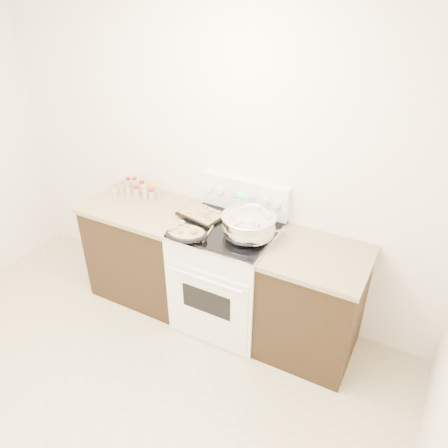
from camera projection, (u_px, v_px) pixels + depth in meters
The scene contains 11 objects.
ground_plane at pixel (82, 433), 2.93m from camera, with size 4.00×3.50×0.02m, color #BFAE8A.
room_shell at pixel (20, 212), 2.04m from camera, with size 4.10×3.60×2.75m.
counter_left at pixel (146, 249), 3.95m from camera, with size 0.93×0.67×0.92m.
counter_right at pixel (312, 304), 3.33m from camera, with size 0.73×0.67×0.92m.
kitchen_range at pixel (227, 274), 3.60m from camera, with size 0.78×0.73×1.22m.
mixing_bowl at pixel (249, 226), 3.20m from camera, with size 0.47×0.47×0.24m.
roasting_pan at pixel (186, 233), 3.20m from camera, with size 0.37×0.30×0.12m.
baking_sheet at pixel (202, 214), 3.50m from camera, with size 0.40×0.32×0.06m.
wooden_spoon at pixel (201, 238), 3.22m from camera, with size 0.07×0.24×0.04m.
blue_ladle at pixel (261, 238), 3.18m from camera, with size 0.17×0.24×0.10m.
spice_jars at pixel (138, 189), 3.85m from camera, with size 0.38×0.24×0.13m.
Camera 1 is at (1.67, -1.11, 2.72)m, focal length 35.00 mm.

